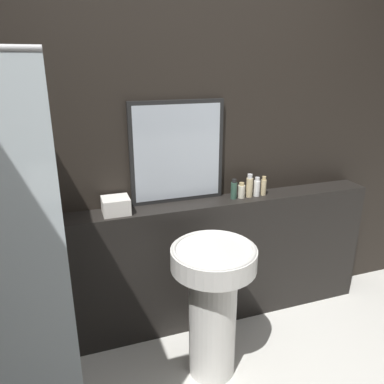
{
  "coord_description": "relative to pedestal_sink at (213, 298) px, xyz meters",
  "views": [
    {
      "loc": [
        -0.79,
        -0.85,
        1.82
      ],
      "look_at": [
        -0.06,
        1.24,
        1.05
      ],
      "focal_mm": 35.0,
      "sensor_mm": 36.0,
      "label": 1
    }
  ],
  "objects": [
    {
      "name": "towel_stack",
      "position": [
        -0.46,
        0.48,
        0.46
      ],
      "size": [
        0.17,
        0.15,
        0.1
      ],
      "color": "silver",
      "rests_on": "vanity_counter"
    },
    {
      "name": "pedestal_sink",
      "position": [
        0.0,
        0.0,
        0.0
      ],
      "size": [
        0.49,
        0.49,
        0.85
      ],
      "color": "silver",
      "rests_on": "ground_plane"
    },
    {
      "name": "mirror",
      "position": [
        -0.03,
        0.56,
        0.75
      ],
      "size": [
        0.62,
        0.03,
        0.67
      ],
      "color": "black",
      "rests_on": "vanity_counter"
    },
    {
      "name": "hand_soap_bottle",
      "position": [
        0.57,
        0.48,
        0.48
      ],
      "size": [
        0.04,
        0.04,
        0.14
      ],
      "color": "#C6B284",
      "rests_on": "vanity_counter"
    },
    {
      "name": "body_wash_bottle",
      "position": [
        0.52,
        0.48,
        0.48
      ],
      "size": [
        0.04,
        0.04,
        0.14
      ],
      "color": "white",
      "rests_on": "vanity_counter"
    },
    {
      "name": "lotion_bottle",
      "position": [
        0.46,
        0.48,
        0.49
      ],
      "size": [
        0.05,
        0.05,
        0.16
      ],
      "color": "#C6B284",
      "rests_on": "vanity_counter"
    },
    {
      "name": "vanity_counter",
      "position": [
        0.06,
        0.48,
        -0.05
      ],
      "size": [
        2.63,
        0.21,
        0.93
      ],
      "color": "black",
      "rests_on": "ground_plane"
    },
    {
      "name": "conditioner_bottle",
      "position": [
        0.4,
        0.48,
        0.46
      ],
      "size": [
        0.05,
        0.05,
        0.11
      ],
      "color": "beige",
      "rests_on": "vanity_counter"
    },
    {
      "name": "shampoo_bottle",
      "position": [
        0.34,
        0.48,
        0.48
      ],
      "size": [
        0.04,
        0.04,
        0.14
      ],
      "color": "#2D4C3D",
      "rests_on": "vanity_counter"
    },
    {
      "name": "wall_back",
      "position": [
        0.06,
        0.61,
        0.73
      ],
      "size": [
        8.0,
        0.06,
        2.5
      ],
      "color": "black",
      "rests_on": "ground_plane"
    }
  ]
}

